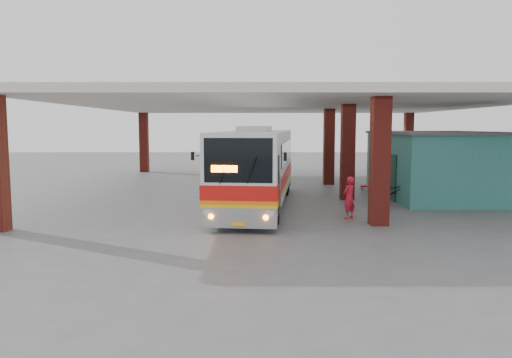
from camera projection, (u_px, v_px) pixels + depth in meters
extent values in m
plane|color=#515154|center=(286.00, 210.00, 20.07)|extent=(90.00, 90.00, 0.00)
cube|color=maroon|center=(380.00, 161.00, 16.85)|extent=(0.60, 0.60, 4.35)
cube|color=maroon|center=(348.00, 152.00, 22.82)|extent=(0.60, 0.60, 4.35)
cube|color=maroon|center=(329.00, 147.00, 28.78)|extent=(0.60, 0.60, 4.35)
cube|color=maroon|center=(144.00, 142.00, 36.77)|extent=(0.60, 0.60, 4.35)
cube|color=maroon|center=(408.00, 142.00, 36.72)|extent=(0.60, 0.60, 4.35)
cube|color=beige|center=(289.00, 104.00, 26.06)|extent=(21.00, 23.00, 0.30)
cube|color=#2D726A|center=(437.00, 165.00, 23.87)|extent=(5.00, 8.00, 3.00)
cube|color=#4E4E4E|center=(439.00, 133.00, 23.71)|extent=(5.20, 8.20, 0.12)
cube|color=#12322B|center=(393.00, 178.00, 22.43)|extent=(0.08, 0.95, 2.10)
cube|color=black|center=(378.00, 157.00, 25.34)|extent=(0.08, 1.20, 1.00)
cube|color=black|center=(377.00, 157.00, 25.34)|extent=(0.04, 1.30, 1.10)
cube|color=silver|center=(257.00, 163.00, 21.02)|extent=(3.57, 11.64, 2.67)
cube|color=silver|center=(255.00, 129.00, 19.92)|extent=(1.44, 2.97, 0.24)
cube|color=gray|center=(239.00, 217.00, 15.66)|extent=(2.43, 0.63, 0.67)
cube|color=red|center=(257.00, 175.00, 21.07)|extent=(3.61, 11.64, 0.48)
cube|color=orange|center=(257.00, 182.00, 21.10)|extent=(3.61, 11.64, 0.12)
cube|color=yellow|center=(257.00, 185.00, 21.11)|extent=(3.61, 11.64, 0.10)
cube|color=black|center=(238.00, 160.00, 15.34)|extent=(2.14, 0.32, 1.38)
cube|color=black|center=(232.00, 151.00, 21.85)|extent=(0.95, 8.55, 0.86)
cube|color=black|center=(287.00, 151.00, 21.59)|extent=(0.95, 8.55, 0.86)
cube|color=#FF5905|center=(224.00, 169.00, 15.35)|extent=(0.81, 0.13, 0.21)
sphere|color=orange|center=(211.00, 217.00, 15.55)|extent=(0.17, 0.17, 0.17)
sphere|color=orange|center=(266.00, 218.00, 15.37)|extent=(0.17, 0.17, 0.17)
cube|color=yellow|center=(238.00, 224.00, 15.47)|extent=(0.43, 0.07, 0.11)
cylinder|color=black|center=(216.00, 210.00, 17.30)|extent=(0.40, 0.98, 0.95)
cylinder|color=black|center=(275.00, 211.00, 17.09)|extent=(0.40, 0.98, 0.95)
cylinder|color=black|center=(244.00, 185.00, 24.57)|extent=(0.40, 0.98, 0.95)
cylinder|color=black|center=(285.00, 185.00, 24.35)|extent=(0.40, 0.98, 0.95)
cylinder|color=black|center=(247.00, 182.00, 25.79)|extent=(0.40, 0.98, 0.95)
cylinder|color=black|center=(286.00, 183.00, 25.58)|extent=(0.40, 0.98, 0.95)
imported|color=black|center=(393.00, 191.00, 21.44)|extent=(2.22, 0.88, 1.14)
imported|color=red|center=(349.00, 198.00, 18.15)|extent=(0.66, 0.65, 1.54)
cube|color=#AF1812|center=(366.00, 186.00, 25.98)|extent=(0.62, 0.62, 0.07)
cube|color=#AF1812|center=(370.00, 180.00, 25.86)|extent=(0.24, 0.45, 0.67)
cylinder|color=black|center=(361.00, 189.00, 25.90)|extent=(0.03, 0.03, 0.22)
cylinder|color=black|center=(369.00, 189.00, 25.74)|extent=(0.03, 0.03, 0.22)
cylinder|color=black|center=(363.00, 188.00, 26.24)|extent=(0.03, 0.03, 0.22)
cylinder|color=black|center=(370.00, 189.00, 26.09)|extent=(0.03, 0.03, 0.22)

